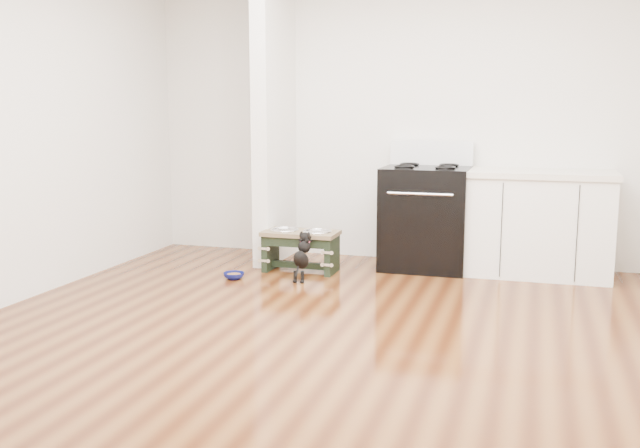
# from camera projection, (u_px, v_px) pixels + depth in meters

# --- Properties ---
(ground) EXTENTS (5.00, 5.00, 0.00)m
(ground) POSITION_uv_depth(u_px,v_px,m) (333.00, 337.00, 4.54)
(ground) COLOR #421D0B
(ground) RESTS_ON ground
(room_shell) EXTENTS (5.00, 5.00, 5.00)m
(room_shell) POSITION_uv_depth(u_px,v_px,m) (334.00, 79.00, 4.28)
(room_shell) COLOR silver
(room_shell) RESTS_ON ground
(partition_wall) EXTENTS (0.15, 0.80, 2.70)m
(partition_wall) POSITION_uv_depth(u_px,v_px,m) (274.00, 118.00, 6.64)
(partition_wall) COLOR silver
(partition_wall) RESTS_ON ground
(oven_range) EXTENTS (0.76, 0.69, 1.14)m
(oven_range) POSITION_uv_depth(u_px,v_px,m) (426.00, 216.00, 6.43)
(oven_range) COLOR black
(oven_range) RESTS_ON ground
(cabinet_run) EXTENTS (1.24, 0.64, 0.91)m
(cabinet_run) POSITION_uv_depth(u_px,v_px,m) (539.00, 224.00, 6.16)
(cabinet_run) COLOR white
(cabinet_run) RESTS_ON ground
(dog_feeder) EXTENTS (0.66, 0.35, 0.38)m
(dog_feeder) POSITION_uv_depth(u_px,v_px,m) (301.00, 243.00, 6.32)
(dog_feeder) COLOR black
(dog_feeder) RESTS_ON ground
(puppy) EXTENTS (0.12, 0.34, 0.40)m
(puppy) POSITION_uv_depth(u_px,v_px,m) (302.00, 254.00, 6.01)
(puppy) COLOR black
(puppy) RESTS_ON ground
(floor_bowl) EXTENTS (0.19, 0.19, 0.06)m
(floor_bowl) POSITION_uv_depth(u_px,v_px,m) (234.00, 276.00, 6.07)
(floor_bowl) COLOR #0C1155
(floor_bowl) RESTS_ON ground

